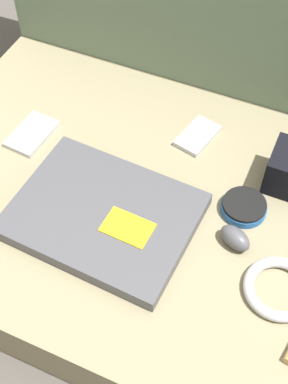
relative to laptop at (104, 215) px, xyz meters
name	(u,v)px	position (x,y,z in m)	size (l,w,h in m)	color
ground_plane	(144,234)	(0.05, 0.08, -0.14)	(8.00, 8.00, 0.00)	#4C4742
couch_seat	(144,217)	(0.05, 0.08, -0.08)	(0.99, 0.69, 0.13)	#847A5B
couch_backrest	(226,7)	(0.05, 0.52, 0.14)	(0.99, 0.20, 0.57)	#60755B
laptop	(104,215)	(0.00, 0.00, 0.00)	(0.35, 0.28, 0.03)	#47474C
computer_mouse	(235,238)	(0.24, 0.05, 0.00)	(0.07, 0.06, 0.04)	#4C4C51
speaker_puck	(244,207)	(0.24, 0.13, 0.00)	(0.09, 0.09, 0.02)	#1E569E
phone_silver	(197,136)	(0.09, 0.27, -0.01)	(0.08, 0.11, 0.01)	#B7B7BC
phone_black	(32,134)	(-0.24, 0.13, -0.01)	(0.08, 0.12, 0.01)	#B7B7BC
cable_coil	(279,289)	(0.34, -0.01, 0.00)	(0.12, 0.12, 0.02)	#B2B2B7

